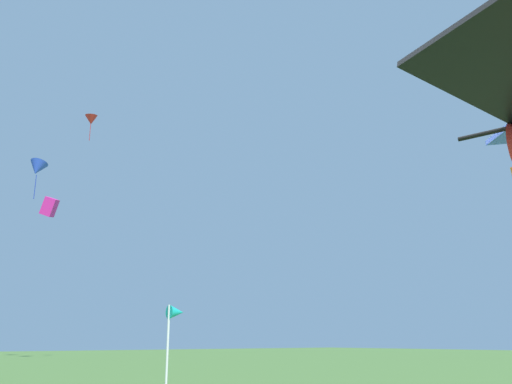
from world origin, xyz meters
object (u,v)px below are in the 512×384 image
(distant_kite_red_mid_left, at_px, (91,120))
(marker_flag, at_px, (175,319))
(distant_kite_magenta_high_left, at_px, (50,207))
(distant_kite_blue_low_left, at_px, (37,168))

(distant_kite_red_mid_left, bearing_deg, marker_flag, -105.75)
(distant_kite_magenta_high_left, height_order, distant_kite_blue_low_left, distant_kite_blue_low_left)
(distant_kite_red_mid_left, xyz_separation_m, marker_flag, (-6.49, -22.99, -13.08))
(distant_kite_blue_low_left, bearing_deg, distant_kite_magenta_high_left, -72.56)
(distant_kite_magenta_high_left, xyz_separation_m, marker_flag, (-5.40, -26.07, -7.84))
(distant_kite_red_mid_left, distance_m, distant_kite_magenta_high_left, 6.17)
(distant_kite_blue_low_left, height_order, marker_flag, distant_kite_blue_low_left)
(distant_kite_magenta_high_left, xyz_separation_m, distant_kite_blue_low_left, (-0.55, 1.75, 2.92))
(distant_kite_blue_low_left, xyz_separation_m, marker_flag, (-4.85, -27.82, -10.76))
(marker_flag, bearing_deg, distant_kite_magenta_high_left, 78.29)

